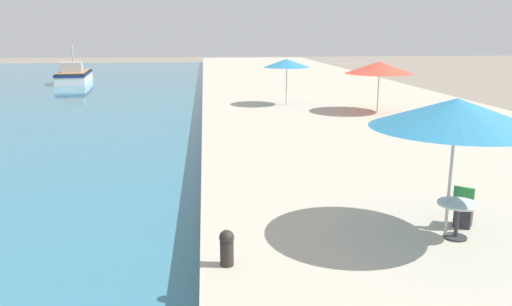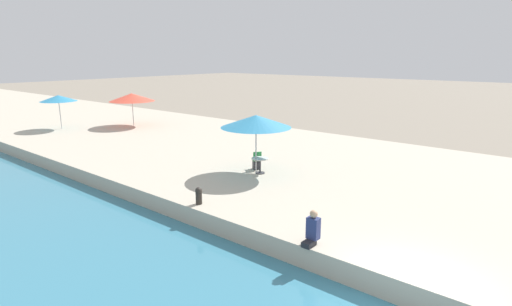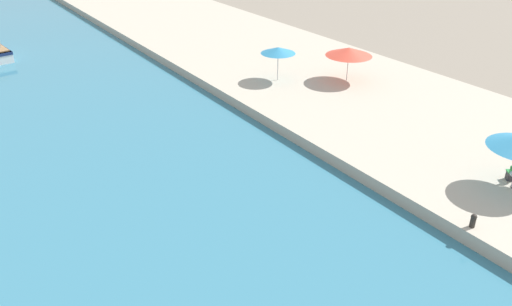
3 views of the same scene
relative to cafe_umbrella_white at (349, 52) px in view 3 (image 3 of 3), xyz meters
name	(u,v)px [view 3 (image 3 of 3)]	position (x,y,z in m)	size (l,w,h in m)	color
quay_promenade	(246,49)	(-0.97, 12.34, -2.62)	(16.00, 90.00, 0.74)	#BCB29E
cafe_umbrella_white	(349,52)	(0.00, 0.00, 0.00)	(3.47, 3.47, 2.56)	#B7B7B7
cafe_umbrella_striped	(278,50)	(-4.24, 3.10, 0.06)	(2.61, 2.61, 2.54)	#B7B7B7
cafe_chair_left	(511,174)	(-3.48, -15.35, -1.93)	(0.58, 0.58, 0.91)	#2D2D33
mooring_bollard	(473,220)	(-8.50, -16.65, -1.91)	(0.26, 0.26, 0.65)	#2D2823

